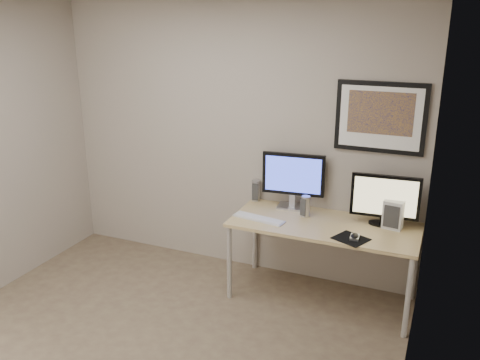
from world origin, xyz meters
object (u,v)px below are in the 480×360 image
Objects in this scene: speaker_left at (256,191)px; fan_unit at (393,214)px; keyboard at (259,218)px; monitor_large at (293,178)px; speaker_right at (306,206)px; monitor_tv at (385,199)px; framed_art at (380,117)px; desk at (324,230)px.

fan_unit is at bearing -21.03° from speaker_left.
keyboard is 1.14m from fan_unit.
monitor_large reaches higher than speaker_right.
monitor_large is 1.01× the size of monitor_tv.
fan_unit is (0.92, -0.12, -0.17)m from monitor_large.
framed_art reaches higher than keyboard.
fan_unit is at bearing 22.33° from keyboard.
framed_art is at bearing 142.65° from fan_unit.
monitor_tv is at bearing -20.14° from speaker_left.
framed_art is 1.32× the size of monitor_tv.
framed_art is at bearing 43.46° from desk.
speaker_left is at bearing 123.59° from keyboard.
framed_art reaches higher than speaker_left.
fan_unit reaches higher than keyboard.
monitor_tv reaches higher than desk.
desk is 0.82m from speaker_left.
fan_unit reaches higher than speaker_right.
keyboard is at bearing -79.04° from speaker_left.
speaker_right reaches higher than keyboard.
monitor_tv is at bearing 24.92° from keyboard.
speaker_left is at bearing 168.74° from monitor_tv.
keyboard is at bearing -166.46° from desk.
framed_art is 1.31× the size of monitor_large.
fan_unit is (1.10, 0.26, 0.11)m from keyboard.
framed_art is at bearing 36.27° from keyboard.
speaker_left is (-0.38, 0.05, -0.19)m from monitor_large.
keyboard is (-0.55, -0.13, 0.07)m from desk.
monitor_large is 2.83× the size of speaker_left.
speaker_right is 0.78× the size of fan_unit.
fan_unit is (0.55, 0.13, 0.19)m from desk.
monitor_large reaches higher than desk.
speaker_left is 0.59m from speaker_right.
framed_art reaches higher than monitor_large.
framed_art is 3.70× the size of speaker_left.
desk is 3.37× the size of keyboard.
framed_art is 1.35m from keyboard.
framed_art is at bearing 1.19° from monitor_large.
monitor_tv is 1.09m from keyboard.
monitor_large is (-0.72, -0.09, -0.60)m from framed_art.
speaker_left reaches higher than speaker_right.
speaker_right is at bearing -169.37° from fan_unit.
monitor_tv is at bearing -11.67° from monitor_large.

